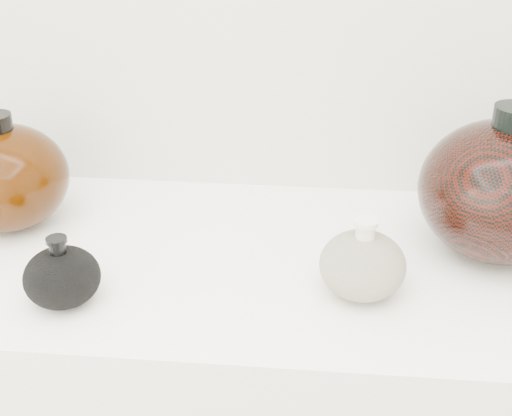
# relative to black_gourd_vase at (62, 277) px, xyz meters

# --- Properties ---
(room) EXTENTS (3.04, 2.42, 2.64)m
(room) POSITION_rel_black_gourd_vase_xyz_m (0.22, -0.54, 0.36)
(room) COLOR #5A5A5A
(room) RESTS_ON ground
(black_gourd_vase) EXTENTS (0.13, 0.13, 0.10)m
(black_gourd_vase) POSITION_rel_black_gourd_vase_xyz_m (0.00, 0.00, 0.00)
(black_gourd_vase) COLOR black
(black_gourd_vase) RESTS_ON display_counter
(cream_gourd_vase) EXTENTS (0.16, 0.16, 0.12)m
(cream_gourd_vase) POSITION_rel_black_gourd_vase_xyz_m (0.41, 0.06, 0.01)
(cream_gourd_vase) COLOR beige
(cream_gourd_vase) RESTS_ON display_counter
(left_round_pot) EXTENTS (0.24, 0.24, 0.19)m
(left_round_pot) POSITION_rel_black_gourd_vase_xyz_m (-0.16, 0.21, 0.04)
(left_round_pot) COLOR black
(left_round_pot) RESTS_ON display_counter
(right_round_pot) EXTENTS (0.31, 0.31, 0.24)m
(right_round_pot) POSITION_rel_black_gourd_vase_xyz_m (0.62, 0.19, 0.07)
(right_round_pot) COLOR black
(right_round_pot) RESTS_ON display_counter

